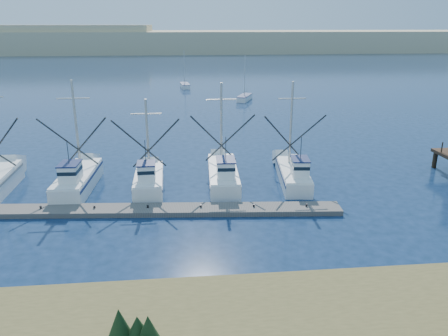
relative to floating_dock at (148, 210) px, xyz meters
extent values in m
plane|color=#0D2039|center=(8.92, -6.87, -0.19)|extent=(500.00, 500.00, 0.00)
cube|color=#605B56|center=(0.00, 0.00, 0.00)|extent=(29.20, 4.27, 0.39)
cube|color=tan|center=(8.92, 203.13, 4.81)|extent=(360.00, 60.00, 10.00)
cube|color=white|center=(-6.22, 5.45, 0.54)|extent=(2.85, 8.46, 1.46)
cube|color=white|center=(-6.22, 3.31, 2.02)|extent=(1.52, 2.10, 1.50)
cylinder|color=#B7B2A8|center=(-6.22, 6.88, 5.11)|extent=(0.22, 0.22, 7.68)
cube|color=white|center=(-0.19, 4.73, 0.51)|extent=(2.49, 6.97, 1.40)
cube|color=white|center=(-0.19, 2.96, 1.96)|extent=(1.39, 1.72, 1.50)
cylinder|color=#B7B2A8|center=(-0.19, 5.91, 4.32)|extent=(0.22, 0.22, 6.22)
cube|color=white|center=(6.26, 5.70, 0.49)|extent=(2.88, 8.96, 1.37)
cube|color=white|center=(6.26, 3.43, 1.93)|extent=(1.53, 2.22, 1.50)
cylinder|color=#B7B2A8|center=(6.26, 7.21, 4.85)|extent=(0.22, 0.22, 7.35)
cube|color=white|center=(12.52, 5.48, 0.44)|extent=(3.22, 8.63, 1.27)
cube|color=white|center=(12.52, 3.33, 1.82)|extent=(1.54, 2.19, 1.50)
cylinder|color=#B7B2A8|center=(12.52, 6.92, 4.83)|extent=(0.22, 0.22, 7.51)
cube|color=white|center=(14.60, 49.38, 0.26)|extent=(3.65, 5.82, 0.90)
cylinder|color=#B7B2A8|center=(14.60, 49.68, 4.31)|extent=(0.12, 0.12, 7.20)
cube|color=white|center=(3.85, 67.24, 0.26)|extent=(2.26, 5.69, 0.90)
cylinder|color=#B7B2A8|center=(3.85, 67.54, 4.31)|extent=(0.12, 0.12, 7.20)
camera|label=1|loc=(2.67, -30.65, 13.36)|focal=35.00mm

